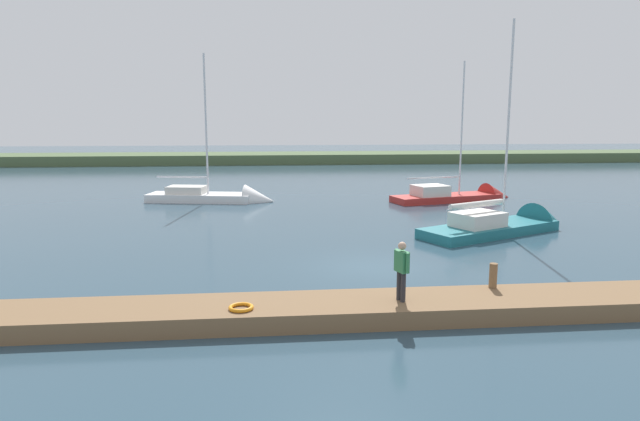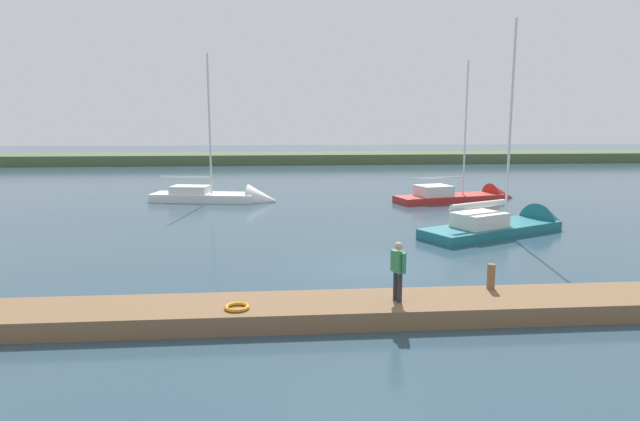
{
  "view_description": "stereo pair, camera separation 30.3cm",
  "coord_description": "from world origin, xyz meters",
  "px_view_note": "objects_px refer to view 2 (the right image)",
  "views": [
    {
      "loc": [
        3.91,
        19.4,
        5.43
      ],
      "look_at": [
        1.82,
        -1.98,
        1.85
      ],
      "focal_mm": 30.58,
      "sensor_mm": 36.0,
      "label": 1
    },
    {
      "loc": [
        3.61,
        19.43,
        5.43
      ],
      "look_at": [
        1.82,
        -1.98,
        1.85
      ],
      "focal_mm": 30.58,
      "sensor_mm": 36.0,
      "label": 2
    }
  ],
  "objects_px": {
    "life_ring_buoy": "(237,307)",
    "sailboat_inner_slip": "(225,199)",
    "sailboat_outer_mooring": "(515,227)",
    "person_on_dock": "(398,267)",
    "mooring_post_near": "(491,276)",
    "sailboat_near_dock": "(467,198)"
  },
  "relations": [
    {
      "from": "sailboat_outer_mooring",
      "to": "person_on_dock",
      "type": "relative_size",
      "value": 6.68
    },
    {
      "from": "life_ring_buoy",
      "to": "person_on_dock",
      "type": "xyz_separation_m",
      "value": [
        -4.34,
        -0.27,
        0.9
      ]
    },
    {
      "from": "sailboat_near_dock",
      "to": "person_on_dock",
      "type": "distance_m",
      "value": 23.82
    },
    {
      "from": "life_ring_buoy",
      "to": "sailboat_inner_slip",
      "type": "distance_m",
      "value": 23.0
    },
    {
      "from": "sailboat_inner_slip",
      "to": "sailboat_near_dock",
      "type": "height_order",
      "value": "sailboat_inner_slip"
    },
    {
      "from": "mooring_post_near",
      "to": "sailboat_inner_slip",
      "type": "xyz_separation_m",
      "value": [
        9.69,
        -21.73,
        -0.73
      ]
    },
    {
      "from": "life_ring_buoy",
      "to": "sailboat_inner_slip",
      "type": "relative_size",
      "value": 0.06
    },
    {
      "from": "mooring_post_near",
      "to": "life_ring_buoy",
      "type": "relative_size",
      "value": 1.13
    },
    {
      "from": "person_on_dock",
      "to": "mooring_post_near",
      "type": "bearing_deg",
      "value": -2.94
    },
    {
      "from": "life_ring_buoy",
      "to": "person_on_dock",
      "type": "height_order",
      "value": "person_on_dock"
    },
    {
      "from": "mooring_post_near",
      "to": "sailboat_near_dock",
      "type": "relative_size",
      "value": 0.07
    },
    {
      "from": "life_ring_buoy",
      "to": "sailboat_inner_slip",
      "type": "height_order",
      "value": "sailboat_inner_slip"
    },
    {
      "from": "sailboat_inner_slip",
      "to": "sailboat_outer_mooring",
      "type": "relative_size",
      "value": 0.97
    },
    {
      "from": "life_ring_buoy",
      "to": "mooring_post_near",
      "type": "bearing_deg",
      "value": -171.14
    },
    {
      "from": "sailboat_outer_mooring",
      "to": "sailboat_near_dock",
      "type": "distance_m",
      "value": 10.38
    },
    {
      "from": "sailboat_near_dock",
      "to": "person_on_dock",
      "type": "bearing_deg",
      "value": -128.71
    },
    {
      "from": "sailboat_outer_mooring",
      "to": "person_on_dock",
      "type": "xyz_separation_m",
      "value": [
        8.51,
        11.39,
        1.26
      ]
    },
    {
      "from": "mooring_post_near",
      "to": "sailboat_outer_mooring",
      "type": "xyz_separation_m",
      "value": [
        -5.52,
        -10.52,
        -0.68
      ]
    },
    {
      "from": "sailboat_inner_slip",
      "to": "person_on_dock",
      "type": "xyz_separation_m",
      "value": [
        -6.7,
        22.61,
        1.31
      ]
    },
    {
      "from": "mooring_post_near",
      "to": "sailboat_outer_mooring",
      "type": "height_order",
      "value": "sailboat_outer_mooring"
    },
    {
      "from": "sailboat_inner_slip",
      "to": "sailboat_outer_mooring",
      "type": "height_order",
      "value": "sailboat_outer_mooring"
    },
    {
      "from": "mooring_post_near",
      "to": "sailboat_near_dock",
      "type": "height_order",
      "value": "sailboat_near_dock"
    }
  ]
}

